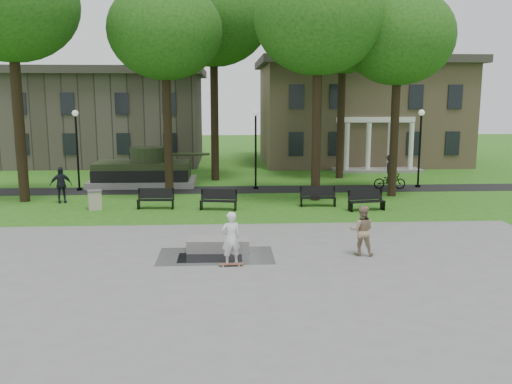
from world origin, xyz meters
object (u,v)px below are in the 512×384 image
cyclist (390,175)px  park_bench_0 (156,198)px  skateboarder (231,238)px  trash_bin (95,200)px  concrete_block (218,244)px  friend_watching (362,230)px

cyclist → park_bench_0: bearing=116.2°
skateboarder → trash_bin: 11.49m
concrete_block → skateboarder: 1.87m
friend_watching → trash_bin: (-11.16, 8.55, -0.41)m
friend_watching → cyclist: 14.69m
friend_watching → cyclist: cyclist is taller
trash_bin → skateboarder: bearing=-54.9°
concrete_block → skateboarder: skateboarder is taller
skateboarder → cyclist: size_ratio=0.85×
concrete_block → friend_watching: friend_watching is taller
trash_bin → friend_watching: bearing=-37.5°
park_bench_0 → trash_bin: (-2.98, -0.05, -0.04)m
cyclist → park_bench_0: 14.32m
concrete_block → friend_watching: bearing=-9.6°
skateboarder → friend_watching: size_ratio=1.01×
cyclist → trash_bin: (-16.34, -5.19, -0.37)m
skateboarder → park_bench_0: skateboarder is taller
cyclist → trash_bin: bearing=112.8°
friend_watching → trash_bin: size_ratio=1.83×
concrete_block → park_bench_0: bearing=112.4°
skateboarder → park_bench_0: 10.13m
concrete_block → trash_bin: bearing=128.7°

